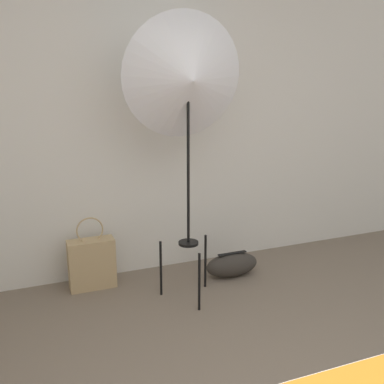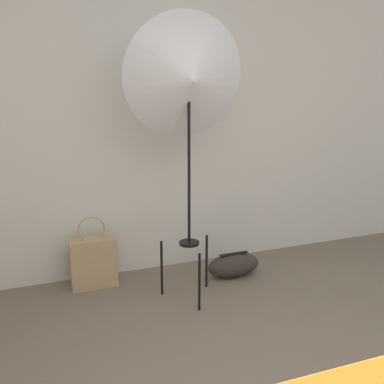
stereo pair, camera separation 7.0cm
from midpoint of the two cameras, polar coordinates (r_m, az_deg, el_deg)
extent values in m
cube|color=silver|center=(3.90, -4.79, 8.34)|extent=(8.00, 0.05, 2.60)
cylinder|color=black|center=(3.42, 1.54, -11.37)|extent=(0.02, 0.02, 0.46)
cylinder|color=black|center=(3.65, -3.31, -9.63)|extent=(0.02, 0.02, 0.46)
cylinder|color=black|center=(3.77, 2.40, -8.79)|extent=(0.02, 0.02, 0.46)
cylinder|color=black|center=(3.52, 0.21, -6.49)|extent=(0.16, 0.16, 0.02)
cylinder|color=black|center=(3.34, 0.22, 3.49)|extent=(0.02, 0.02, 1.24)
cone|color=silver|center=(3.27, 0.23, 14.23)|extent=(0.92, 0.36, 0.94)
cube|color=tan|center=(3.86, -11.88, -8.81)|extent=(0.38, 0.16, 0.42)
torus|color=tan|center=(3.75, -12.12, -4.67)|extent=(0.22, 0.01, 0.22)
ellipsoid|color=#332D28|center=(4.02, 5.81, -9.23)|extent=(0.48, 0.21, 0.21)
cube|color=black|center=(3.97, 5.85, -7.80)|extent=(0.27, 0.04, 0.01)
camera|label=1|loc=(0.03, -89.36, 0.17)|focal=42.00mm
camera|label=2|loc=(0.03, 90.64, -0.17)|focal=42.00mm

